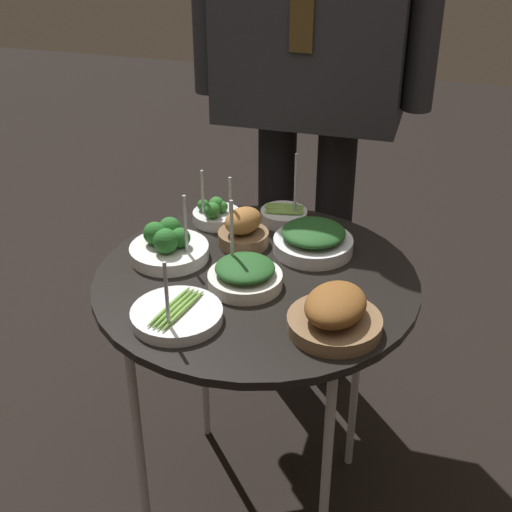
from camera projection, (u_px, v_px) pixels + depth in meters
The scene contains 11 objects.
ground_plane at pixel (256, 502), 1.82m from camera, with size 8.00×8.00×0.00m, color black.
serving_cart at pixel (256, 296), 1.51m from camera, with size 0.68×0.68×0.68m.
bowl_spinach_back_right at pixel (245, 275), 1.44m from camera, with size 0.15×0.15×0.18m.
bowl_asparagus_front_center at pixel (284, 215), 1.69m from camera, with size 0.11×0.11×0.18m.
bowl_spinach_center at pixel (313, 240), 1.56m from camera, with size 0.18×0.18×0.06m.
bowl_asparagus_front_right at pixel (177, 315), 1.34m from camera, with size 0.17×0.17×0.16m.
bowl_roast_mid_right at pixel (335, 314), 1.30m from camera, with size 0.18×0.18×0.08m.
bowl_broccoli_near_rim at pixel (168, 245), 1.54m from camera, with size 0.17×0.17×0.16m.
bowl_broccoli_front_left at pixel (216, 214), 1.69m from camera, with size 0.11×0.11×0.13m.
bowl_roast_back_left at pixel (243, 229), 1.59m from camera, with size 0.11×0.11×0.16m.
waiter_figure at pixel (312, 27), 1.75m from camera, with size 0.62×0.23×1.69m.
Camera 1 is at (0.35, -1.22, 1.46)m, focal length 50.00 mm.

